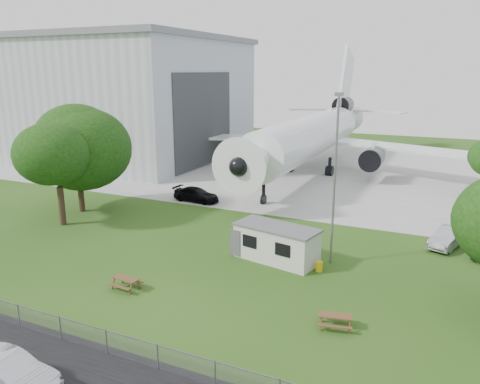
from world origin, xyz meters
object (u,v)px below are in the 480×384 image
at_px(hangar, 100,96).
at_px(car_centre_sedan, 6,373).
at_px(picnic_east, 335,328).
at_px(picnic_west, 126,289).
at_px(airliner, 312,134).
at_px(site_cabin, 277,243).

xyz_separation_m(hangar, car_centre_sedan, (36.81, -49.42, -8.61)).
height_order(picnic_east, car_centre_sedan, car_centre_sedan).
height_order(picnic_west, car_centre_sedan, car_centre_sedan).
height_order(airliner, picnic_east, airliner).
relative_size(site_cabin, picnic_west, 3.87).
xyz_separation_m(picnic_west, picnic_east, (13.23, 0.98, 0.00)).
height_order(site_cabin, car_centre_sedan, site_cabin).
bearing_deg(airliner, hangar, 179.78).
xyz_separation_m(airliner, picnic_east, (12.62, -38.30, -5.27)).
xyz_separation_m(site_cabin, car_centre_sedan, (-5.62, -18.42, -0.51)).
bearing_deg(picnic_west, car_centre_sedan, -75.40).
xyz_separation_m(hangar, airliner, (35.97, -0.14, -4.14)).
bearing_deg(picnic_east, hangar, 129.17).
distance_m(airliner, car_centre_sedan, 49.49).
bearing_deg(picnic_west, hangar, 138.24).
relative_size(picnic_east, car_centre_sedan, 0.37).
bearing_deg(airliner, site_cabin, -78.18).
bearing_deg(hangar, picnic_west, -48.11).
bearing_deg(car_centre_sedan, picnic_west, 6.40).
xyz_separation_m(site_cabin, picnic_east, (6.16, -7.44, -1.31)).
relative_size(site_cabin, picnic_east, 3.87).
xyz_separation_m(airliner, car_centre_sedan, (0.84, -49.28, -4.47)).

